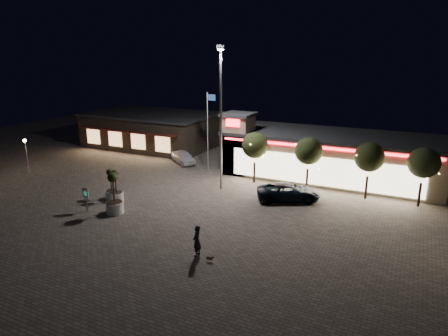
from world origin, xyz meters
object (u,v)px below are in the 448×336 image
at_px(pedestrian, 197,241).
at_px(planter_mid, 114,201).
at_px(pickup_truck, 288,192).
at_px(valet_sign, 86,195).
at_px(planter_left, 112,190).
at_px(white_sedan, 183,157).

height_order(pedestrian, planter_mid, planter_mid).
bearing_deg(pedestrian, planter_mid, -111.88).
height_order(pickup_truck, planter_mid, planter_mid).
bearing_deg(pickup_truck, valet_sign, 100.04).
relative_size(pedestrian, valet_sign, 1.02).
bearing_deg(planter_left, planter_mid, -44.90).
distance_m(white_sedan, pedestrian, 21.35).
bearing_deg(planter_left, white_sedan, 92.94).
bearing_deg(valet_sign, white_sedan, 93.11).
bearing_deg(valet_sign, planter_left, 93.80).
bearing_deg(planter_mid, valet_sign, -160.93).
distance_m(white_sedan, planter_mid, 14.97).
height_order(planter_left, valet_sign, planter_left).
xyz_separation_m(pickup_truck, planter_left, (-13.31, -6.13, 0.09)).
height_order(white_sedan, planter_mid, planter_mid).
distance_m(pedestrian, planter_left, 12.47).
xyz_separation_m(pickup_truck, planter_mid, (-10.99, -8.45, 0.27)).
xyz_separation_m(pedestrian, planter_mid, (-8.92, 3.07, 0.03)).
relative_size(pickup_truck, planter_left, 1.98).
xyz_separation_m(pickup_truck, white_sedan, (-13.94, 6.22, -0.02)).
height_order(planter_mid, valet_sign, planter_mid).
bearing_deg(pickup_truck, planter_left, 89.77).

